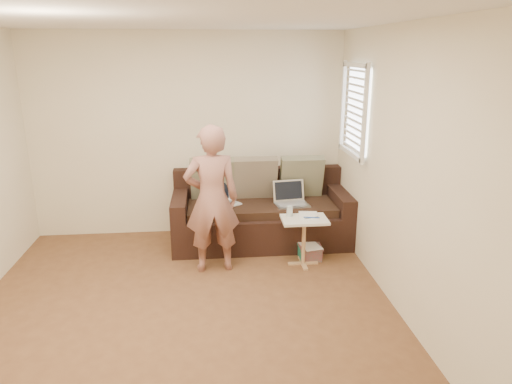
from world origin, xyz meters
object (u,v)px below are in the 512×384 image
Objects in this scene: laptop_silver at (292,205)px; person at (212,199)px; laptop_white at (225,205)px; drinking_glass at (290,211)px; side_table at (304,241)px; sofa at (261,210)px; striped_box at (310,252)px.

laptop_silver is 1.19m from person.
laptop_silver reaches higher than laptop_white.
drinking_glass reaches higher than laptop_silver.
side_table is at bearing -74.15° from laptop_white.
sofa is 0.41m from laptop_silver.
laptop_silver is at bearing 76.67° from drinking_glass.
person is at bearing -156.51° from laptop_silver.
drinking_glass is (-0.11, -0.48, 0.10)m from laptop_silver.
drinking_glass is at bearing -67.37° from sofa.
person reaches higher than striped_box.
sofa reaches higher than laptop_silver.
drinking_glass is 0.45× the size of striped_box.
side_table is 0.38m from drinking_glass.
side_table is at bearing -32.20° from drinking_glass.
sofa is 0.84m from side_table.
drinking_glass is 0.60m from striped_box.
side_table is at bearing 175.13° from person.
sofa is 8.19× the size of striped_box.
sofa is at bearing -30.89° from laptop_white.
laptop_white is (-0.46, -0.05, 0.10)m from sofa.
sofa reaches higher than drinking_glass.
person reaches higher than sofa.
laptop_silver is at bearing -19.87° from sofa.
sofa is 5.48× the size of laptop_silver.
laptop_silver reaches higher than side_table.
side_table is 0.26m from striped_box.
side_table is (0.41, -0.71, -0.15)m from sofa.
sofa is 3.93× the size of side_table.
person is 6.10× the size of striped_box.
drinking_glass is at bearing -75.21° from laptop_white.
laptop_white reaches higher than striped_box.
sofa is 6.09× the size of laptop_white.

